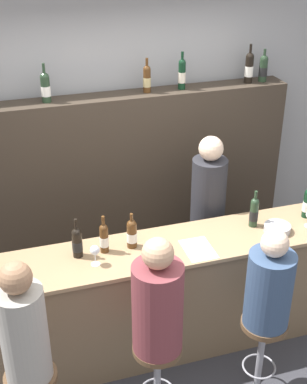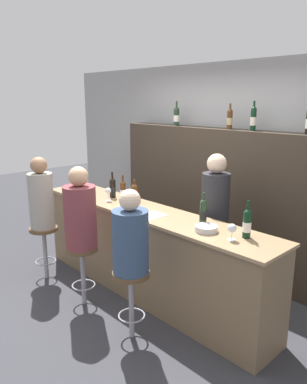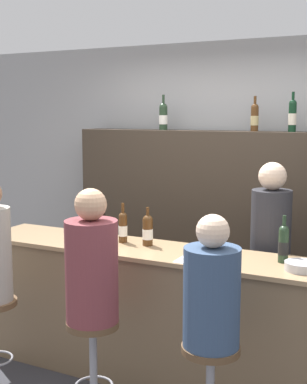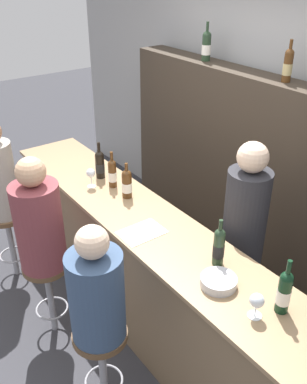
{
  "view_description": "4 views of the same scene",
  "coord_description": "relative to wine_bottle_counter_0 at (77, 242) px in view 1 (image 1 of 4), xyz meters",
  "views": [
    {
      "loc": [
        -1.1,
        -2.89,
        3.24
      ],
      "look_at": [
        -0.1,
        0.33,
        1.42
      ],
      "focal_mm": 50.0,
      "sensor_mm": 36.0,
      "label": 1
    },
    {
      "loc": [
        2.86,
        -2.33,
        2.14
      ],
      "look_at": [
        0.09,
        0.3,
        1.19
      ],
      "focal_mm": 35.0,
      "sensor_mm": 36.0,
      "label": 2
    },
    {
      "loc": [
        1.51,
        -3.07,
        1.95
      ],
      "look_at": [
        -0.2,
        0.31,
        1.39
      ],
      "focal_mm": 50.0,
      "sensor_mm": 36.0,
      "label": 3
    },
    {
      "loc": [
        2.15,
        -1.18,
        2.62
      ],
      "look_at": [
        0.15,
        0.28,
        1.23
      ],
      "focal_mm": 40.0,
      "sensor_mm": 36.0,
      "label": 4
    }
  ],
  "objects": [
    {
      "name": "ground_plane",
      "position": [
        0.67,
        -0.33,
        -1.1
      ],
      "size": [
        16.0,
        16.0,
        0.0
      ],
      "primitive_type": "plane",
      "color": "#333338"
    },
    {
      "name": "back_bar_cabinet",
      "position": [
        0.67,
        1.12,
        -0.21
      ],
      "size": [
        3.0,
        0.28,
        1.79
      ],
      "color": "#382D23",
      "rests_on": "ground_plane"
    },
    {
      "name": "wine_bottle_backbar_4",
      "position": [
        1.98,
        1.12,
        0.81
      ],
      "size": [
        0.08,
        0.08,
        0.3
      ],
      "color": "#233823",
      "rests_on": "back_bar_cabinet"
    },
    {
      "name": "wine_bottle_backbar_3",
      "position": [
        1.83,
        1.12,
        0.83
      ],
      "size": [
        0.08,
        0.08,
        0.35
      ],
      "color": "black",
      "rests_on": "back_bar_cabinet"
    },
    {
      "name": "guest_seated_right",
      "position": [
        1.18,
        -0.71,
        -0.13
      ],
      "size": [
        0.32,
        0.32,
        0.75
      ],
      "color": "#334766",
      "rests_on": "bar_stool_right"
    },
    {
      "name": "tasting_menu",
      "position": [
        0.87,
        -0.18,
        -0.12
      ],
      "size": [
        0.21,
        0.3,
        0.0
      ],
      "color": "white",
      "rests_on": "bar_counter"
    },
    {
      "name": "wine_bottle_backbar_1",
      "position": [
        0.86,
        1.12,
        0.81
      ],
      "size": [
        0.07,
        0.07,
        0.3
      ],
      "color": "#4C2D14",
      "rests_on": "back_bar_cabinet"
    },
    {
      "name": "bar_counter",
      "position": [
        0.67,
        -0.07,
        -0.61
      ],
      "size": [
        3.19,
        0.56,
        0.98
      ],
      "color": "brown",
      "rests_on": "ground_plane"
    },
    {
      "name": "bartender",
      "position": [
        1.2,
        0.45,
        -0.36
      ],
      "size": [
        0.3,
        0.3,
        1.6
      ],
      "color": "#28282D",
      "rests_on": "ground_plane"
    },
    {
      "name": "wine_bottle_counter_3",
      "position": [
        1.4,
        0.0,
        0.01
      ],
      "size": [
        0.07,
        0.07,
        0.31
      ],
      "color": "#233823",
      "rests_on": "bar_counter"
    },
    {
      "name": "wine_bottle_backbar_2",
      "position": [
        1.18,
        1.12,
        0.83
      ],
      "size": [
        0.07,
        0.07,
        0.33
      ],
      "color": "black",
      "rests_on": "back_bar_cabinet"
    },
    {
      "name": "wall_back",
      "position": [
        0.67,
        1.34,
        0.2
      ],
      "size": [
        6.4,
        0.05,
        2.6
      ],
      "color": "#9E9E9E",
      "rests_on": "ground_plane"
    },
    {
      "name": "wine_glass_0",
      "position": [
        0.1,
        -0.14,
        -0.01
      ],
      "size": [
        0.07,
        0.07,
        0.16
      ],
      "color": "silver",
      "rests_on": "bar_counter"
    },
    {
      "name": "bar_stool_right",
      "position": [
        1.18,
        -0.71,
        -0.6
      ],
      "size": [
        0.34,
        0.34,
        0.65
      ],
      "color": "gray",
      "rests_on": "ground_plane"
    },
    {
      "name": "metal_bowl",
      "position": [
        1.55,
        -0.13,
        -0.09
      ],
      "size": [
        0.21,
        0.21,
        0.05
      ],
      "color": "#B7B7BC",
      "rests_on": "bar_counter"
    },
    {
      "name": "wine_bottle_counter_2",
      "position": [
        0.41,
        0.0,
        -0.0
      ],
      "size": [
        0.08,
        0.08,
        0.28
      ],
      "color": "#4C2D14",
      "rests_on": "bar_counter"
    },
    {
      "name": "wine_bottle_counter_1",
      "position": [
        0.2,
        0.0,
        -0.0
      ],
      "size": [
        0.07,
        0.07,
        0.3
      ],
      "color": "#4C2D14",
      "rests_on": "bar_counter"
    },
    {
      "name": "wine_bottle_counter_0",
      "position": [
        0.0,
        0.0,
        0.0
      ],
      "size": [
        0.08,
        0.08,
        0.31
      ],
      "color": "black",
      "rests_on": "bar_counter"
    },
    {
      "name": "wine_bottle_backbar_0",
      "position": [
        -0.01,
        1.12,
        0.81
      ],
      "size": [
        0.08,
        0.08,
        0.32
      ],
      "color": "#233823",
      "rests_on": "back_bar_cabinet"
    },
    {
      "name": "guest_seated_middle",
      "position": [
        0.38,
        -0.71,
        -0.09
      ],
      "size": [
        0.33,
        0.33,
        0.85
      ],
      "color": "brown",
      "rests_on": "bar_stool_middle"
    },
    {
      "name": "bar_stool_middle",
      "position": [
        0.38,
        -0.71,
        -0.6
      ],
      "size": [
        0.34,
        0.34,
        0.65
      ],
      "color": "gray",
      "rests_on": "ground_plane"
    },
    {
      "name": "guest_seated_left",
      "position": [
        -0.45,
        -0.71,
        -0.08
      ],
      "size": [
        0.29,
        0.29,
        0.85
      ],
      "color": "gray",
      "rests_on": "bar_stool_left"
    }
  ]
}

